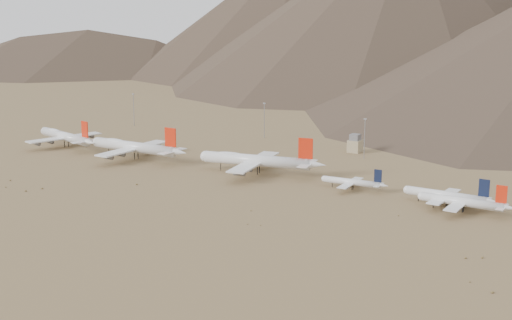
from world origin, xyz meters
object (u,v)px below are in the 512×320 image
Objects in this scene: narrowbody_b at (448,196)px; widebody_east at (257,160)px; widebody_centre at (135,147)px; control_tower at (355,144)px; narrowbody_a at (353,182)px; widebody_west at (65,136)px.

widebody_east is at bearing 177.40° from narrowbody_b.
control_tower is (107.12, 93.08, -2.40)m from widebody_centre.
widebody_centre is at bearing 177.70° from narrowbody_a.
widebody_west is at bearing 169.72° from widebody_east.
widebody_west is 0.90× the size of widebody_east.
widebody_west is 1.83× the size of narrowbody_a.
widebody_east is 61.90m from narrowbody_a.
control_tower is at bearing 110.32° from narrowbody_a.
widebody_centre is 147.31m from narrowbody_a.
narrowbody_a is at bearing -65.70° from control_tower.
narrowbody_b is (113.03, -6.60, -2.82)m from widebody_east.
widebody_centre is at bearing -179.00° from narrowbody_b.
narrowbody_a is at bearing 14.02° from widebody_west.
widebody_east is (152.11, 3.08, 0.73)m from widebody_west.
widebody_east reaches higher than widebody_centre.
narrowbody_b is (265.14, -3.52, -2.09)m from widebody_west.
control_tower is (-40.08, 88.76, 1.34)m from narrowbody_a.
widebody_west is 1.45× the size of narrowbody_b.
widebody_centre is (66.61, -4.43, 0.63)m from widebody_west.
narrowbody_a is (147.20, 4.31, -3.74)m from widebody_centre.
control_tower is (173.73, 88.65, -1.76)m from widebody_west.
widebody_west is at bearing 175.67° from widebody_centre.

